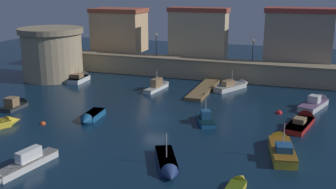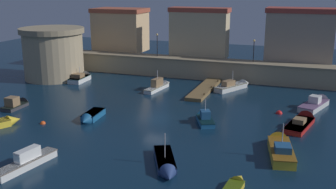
% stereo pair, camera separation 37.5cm
% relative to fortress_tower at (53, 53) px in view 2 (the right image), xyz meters
% --- Properties ---
extents(ground_plane, '(117.42, 117.42, 0.00)m').
position_rel_fortress_tower_xyz_m(ground_plane, '(22.01, -13.26, -3.98)').
color(ground_plane, '#0C2338').
extents(quay_wall, '(46.87, 3.37, 3.03)m').
position_rel_fortress_tower_xyz_m(quay_wall, '(22.01, 7.85, -2.45)').
color(quay_wall, tan).
rests_on(quay_wall, ground).
extents(old_town_backdrop, '(39.59, 5.89, 8.06)m').
position_rel_fortress_tower_xyz_m(old_town_backdrop, '(20.37, 11.69, 2.71)').
color(old_town_backdrop, '#D7AF7D').
rests_on(old_town_backdrop, ground).
extents(fortress_tower, '(9.75, 9.75, 7.83)m').
position_rel_fortress_tower_xyz_m(fortress_tower, '(0.00, 0.00, 0.00)').
color(fortress_tower, tan).
rests_on(fortress_tower, ground).
extents(pier_dock, '(2.15, 11.79, 0.70)m').
position_rel_fortress_tower_xyz_m(pier_dock, '(24.04, 0.41, -3.75)').
color(pier_dock, brown).
rests_on(pier_dock, ground).
extents(quay_lamp_0, '(0.32, 0.32, 3.60)m').
position_rel_fortress_tower_xyz_m(quay_lamp_0, '(14.17, 7.85, 1.43)').
color(quay_lamp_0, black).
rests_on(quay_lamp_0, quay_wall).
extents(quay_lamp_1, '(0.32, 0.32, 3.36)m').
position_rel_fortress_tower_xyz_m(quay_lamp_1, '(29.46, 7.85, 1.29)').
color(quay_lamp_1, black).
rests_on(quay_lamp_1, quay_wall).
extents(moored_boat_0, '(3.34, 7.02, 1.78)m').
position_rel_fortress_tower_xyz_m(moored_boat_0, '(37.30, -9.69, -3.67)').
color(moored_boat_0, red).
rests_on(moored_boat_0, ground).
extents(moored_boat_1, '(2.09, 5.18, 2.74)m').
position_rel_fortress_tower_xyz_m(moored_boat_1, '(4.87, -0.07, -3.51)').
color(moored_boat_1, white).
rests_on(moored_boat_1, ground).
extents(moored_boat_3, '(3.04, 7.06, 3.50)m').
position_rel_fortress_tower_xyz_m(moored_boat_3, '(35.68, -18.17, -3.48)').
color(moored_boat_3, gold).
rests_on(moored_boat_3, ground).
extents(moored_boat_4, '(1.58, 4.18, 1.98)m').
position_rel_fortress_tower_xyz_m(moored_boat_4, '(4.90, -14.75, -3.54)').
color(moored_boat_4, '#333338').
rests_on(moored_boat_4, ground).
extents(moored_boat_5, '(3.92, 6.07, 3.09)m').
position_rel_fortress_tower_xyz_m(moored_boat_5, '(27.32, -24.49, -3.65)').
color(moored_boat_5, navy).
rests_on(moored_boat_5, ground).
extents(moored_boat_6, '(3.98, 7.02, 2.05)m').
position_rel_fortress_tower_xyz_m(moored_boat_6, '(38.72, -2.38, -3.54)').
color(moored_boat_6, silver).
rests_on(moored_boat_6, ground).
extents(moored_boat_7, '(2.37, 7.29, 1.77)m').
position_rel_fortress_tower_xyz_m(moored_boat_7, '(16.53, -28.86, -3.49)').
color(moored_boat_7, silver).
rests_on(moored_boat_7, ground).
extents(moored_boat_8, '(3.12, 4.60, 2.96)m').
position_rel_fortress_tower_xyz_m(moored_boat_8, '(27.31, -12.33, -3.56)').
color(moored_boat_8, '#195689').
rests_on(moored_boat_8, ground).
extents(moored_boat_9, '(2.00, 6.75, 3.06)m').
position_rel_fortress_tower_xyz_m(moored_boat_9, '(17.80, -0.84, -3.47)').
color(moored_boat_9, white).
rests_on(moored_boat_9, ground).
extents(moored_boat_11, '(4.53, 6.79, 2.96)m').
position_rel_fortress_tower_xyz_m(moored_boat_11, '(27.78, 2.72, -3.51)').
color(moored_boat_11, silver).
rests_on(moored_boat_11, ground).
extents(moored_boat_13, '(1.82, 4.49, 1.38)m').
position_rel_fortress_tower_xyz_m(moored_boat_13, '(15.53, -15.92, -3.60)').
color(moored_boat_13, '#195689').
rests_on(moored_boat_13, ground).
extents(mooring_buoy_0, '(0.59, 0.59, 0.59)m').
position_rel_fortress_tower_xyz_m(mooring_buoy_0, '(11.37, -18.75, -3.98)').
color(mooring_buoy_0, '#EA4C19').
rests_on(mooring_buoy_0, ground).
extents(mooring_buoy_1, '(0.73, 0.73, 0.73)m').
position_rel_fortress_tower_xyz_m(mooring_buoy_1, '(34.67, -6.78, -3.98)').
color(mooring_buoy_1, red).
rests_on(mooring_buoy_1, ground).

